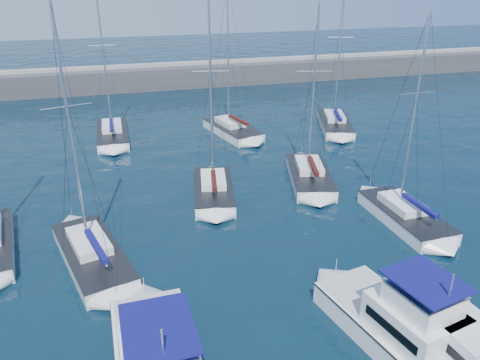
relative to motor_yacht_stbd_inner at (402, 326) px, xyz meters
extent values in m
plane|color=black|center=(-3.73, 4.26, -1.13)|extent=(220.00, 220.00, 0.00)
cube|color=#424244|center=(-3.73, 56.26, -0.13)|extent=(160.00, 6.00, 4.00)
cube|color=gray|center=(-3.73, 56.26, 2.07)|extent=(160.00, 1.20, 0.50)
cube|color=white|center=(-11.12, -0.68, 2.12)|extent=(2.47, 3.13, 0.90)
cube|color=#10105D|center=(-11.12, -0.68, 3.12)|extent=(2.78, 3.58, 0.08)
cube|color=white|center=(-0.08, 0.38, -0.73)|extent=(5.11, 8.77, 1.60)
cube|color=#262628|center=(-0.08, 0.38, 0.02)|extent=(5.18, 8.79, 0.08)
cube|color=white|center=(0.13, -0.60, 0.87)|extent=(3.66, 4.35, 1.60)
cube|color=black|center=(0.13, -0.60, 0.95)|extent=(3.56, 3.62, 0.45)
cube|color=white|center=(0.17, -0.80, 2.12)|extent=(2.85, 3.11, 0.90)
cube|color=#10105D|center=(0.17, -0.80, 3.12)|extent=(3.22, 3.54, 0.08)
cube|color=white|center=(1.39, -1.40, -0.73)|extent=(3.33, 6.73, 1.60)
cube|color=#262628|center=(1.39, -1.40, 0.02)|extent=(3.39, 6.74, 0.08)
cube|color=white|center=(1.47, -2.19, 0.87)|extent=(2.58, 3.22, 1.60)
cube|color=black|center=(1.47, -2.19, 0.95)|extent=(2.57, 2.63, 0.45)
cube|color=white|center=(-14.06, 10.87, -0.83)|extent=(5.19, 8.98, 1.30)
cube|color=#262628|center=(-14.06, 10.87, -0.20)|extent=(5.25, 9.00, 0.06)
cube|color=white|center=(-14.20, 11.38, 0.12)|extent=(2.89, 4.10, 0.55)
cylinder|color=silver|center=(-14.29, 11.68, 7.06)|extent=(0.18, 0.18, 13.48)
cylinder|color=silver|center=(-13.71, 9.64, 0.67)|extent=(1.27, 4.12, 0.12)
cube|color=#10105D|center=(-13.68, 9.55, 0.82)|extent=(1.38, 3.77, 0.28)
cube|color=white|center=(-5.10, 17.75, -0.83)|extent=(4.14, 7.78, 1.30)
cube|color=#262628|center=(-5.10, 17.75, -0.20)|extent=(4.19, 7.79, 0.06)
cube|color=white|center=(-5.02, 18.21, 0.12)|extent=(2.42, 3.51, 0.55)
cylinder|color=silver|center=(-4.97, 18.48, 7.12)|extent=(0.18, 0.18, 13.61)
cylinder|color=silver|center=(-5.29, 16.66, 0.67)|extent=(0.76, 3.66, 0.12)
cube|color=#42120D|center=(-5.31, 16.56, 0.82)|extent=(0.92, 3.34, 0.28)
cube|color=white|center=(3.23, 18.44, -0.83)|extent=(4.98, 8.56, 1.30)
cube|color=#262628|center=(3.23, 18.44, -0.20)|extent=(5.04, 8.57, 0.06)
cube|color=white|center=(3.35, 18.93, 0.12)|extent=(2.82, 3.91, 0.55)
cylinder|color=silver|center=(3.43, 19.22, 6.62)|extent=(0.18, 0.18, 12.61)
cylinder|color=silver|center=(2.93, 17.27, 0.67)|extent=(1.10, 3.93, 0.12)
cube|color=#42120D|center=(2.91, 17.17, 0.82)|extent=(1.23, 3.60, 0.28)
cube|color=white|center=(6.96, 10.26, -0.83)|extent=(3.32, 7.73, 1.30)
cube|color=#262628|center=(6.96, 10.26, -0.20)|extent=(3.38, 7.73, 0.06)
cube|color=white|center=(6.94, 10.73, 0.12)|extent=(2.09, 3.41, 0.55)
cylinder|color=silver|center=(6.93, 11.02, 6.63)|extent=(0.18, 0.18, 12.64)
cylinder|color=silver|center=(7.01, 9.12, 0.67)|extent=(0.28, 3.81, 0.12)
cube|color=#10105D|center=(7.01, 9.02, 0.82)|extent=(0.49, 3.44, 0.28)
cube|color=white|center=(-12.38, 33.78, -0.83)|extent=(3.04, 8.77, 1.30)
cube|color=#262628|center=(-12.38, 33.78, -0.20)|extent=(3.10, 8.77, 0.06)
cube|color=white|center=(-12.38, 34.32, 0.12)|extent=(1.97, 3.84, 0.55)
cylinder|color=silver|center=(-12.38, 34.65, 6.92)|extent=(0.18, 0.18, 13.22)
cylinder|color=silver|center=(-12.39, 32.46, 0.67)|extent=(0.14, 4.38, 0.12)
cube|color=#10105D|center=(-12.39, 32.36, 0.82)|extent=(0.37, 3.94, 0.28)
cube|color=white|center=(0.03, 31.89, -0.83)|extent=(5.10, 8.57, 1.30)
cube|color=#262628|center=(0.03, 31.89, -0.20)|extent=(5.15, 8.58, 0.06)
cube|color=white|center=(-0.10, 32.37, 0.12)|extent=(2.86, 3.92, 0.55)
cylinder|color=silver|center=(-0.18, 32.66, 7.31)|extent=(0.18, 0.18, 13.99)
cylinder|color=silver|center=(0.35, 30.73, 0.67)|extent=(1.17, 3.91, 0.12)
cube|color=#42120D|center=(0.37, 30.63, 0.82)|extent=(1.28, 3.58, 0.28)
cube|color=white|center=(11.52, 30.90, -0.83)|extent=(5.51, 9.23, 1.30)
cube|color=#262628|center=(11.52, 30.90, -0.20)|extent=(5.56, 9.25, 0.06)
cube|color=white|center=(11.69, 31.42, 0.12)|extent=(3.02, 4.23, 0.55)
cylinder|color=silver|center=(11.79, 31.73, 7.18)|extent=(0.18, 0.18, 13.72)
cylinder|color=silver|center=(11.12, 29.65, 0.67)|extent=(1.44, 4.20, 0.12)
cube|color=#10105D|center=(11.09, 29.55, 0.82)|extent=(1.52, 3.85, 0.28)
camera|label=1|loc=(-11.72, -14.38, 15.20)|focal=35.00mm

